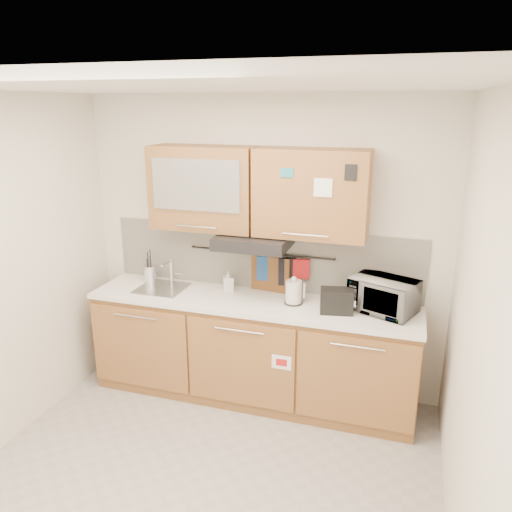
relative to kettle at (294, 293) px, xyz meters
The scene contains 20 objects.
floor 1.63m from the kettle, 106.39° to the right, with size 3.20×3.20×0.00m, color #9E9993.
ceiling 2.03m from the kettle, 106.39° to the right, with size 3.20×3.20×0.00m, color white.
wall_back 0.54m from the kettle, 141.91° to the left, with size 3.20×3.20×0.00m, color silver.
wall_right 1.76m from the kettle, 44.48° to the right, with size 3.00×3.00×0.00m, color silver.
base_cabinet 0.71m from the kettle, behind, with size 2.80×0.64×0.88m.
countertop 0.38m from the kettle, behind, with size 2.82×0.62×0.04m, color white.
backsplash 0.49m from the kettle, 143.12° to the left, with size 2.80×0.02×0.56m, color silver.
upper_cabinets 0.90m from the kettle, 164.03° to the left, with size 1.82×0.37×0.70m.
range_hood 0.54m from the kettle, behind, with size 0.60×0.46×0.10m, color black.
sink 1.21m from the kettle, behind, with size 0.42×0.40×0.26m.
utensil_rail 0.49m from the kettle, 147.21° to the left, with size 0.02×0.02×1.30m, color black.
utensil_crock 1.41m from the kettle, behind, with size 0.14×0.14×0.30m.
kettle is the anchor object (origin of this frame).
toaster 0.38m from the kettle, 12.50° to the right, with size 0.28×0.20×0.19m.
microwave 0.72m from the kettle, ahead, with size 0.49×0.33×0.27m, color #999999.
soap_bottle 0.63m from the kettle, 169.28° to the left, with size 0.09×0.09×0.19m, color #999999.
cutting_board 0.34m from the kettle, 140.51° to the left, with size 0.35×0.03×0.44m, color brown.
oven_mitt 0.40m from the kettle, 145.78° to the left, with size 0.13×0.03×0.22m, color #1E478C.
dark_pouch 0.27m from the kettle, 117.43° to the left, with size 0.15×0.04×0.24m, color black.
pot_holder 0.26m from the kettle, 87.12° to the left, with size 0.14×0.02×0.17m, color #AD171B.
Camera 1 is at (1.21, -2.55, 2.51)m, focal length 35.00 mm.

